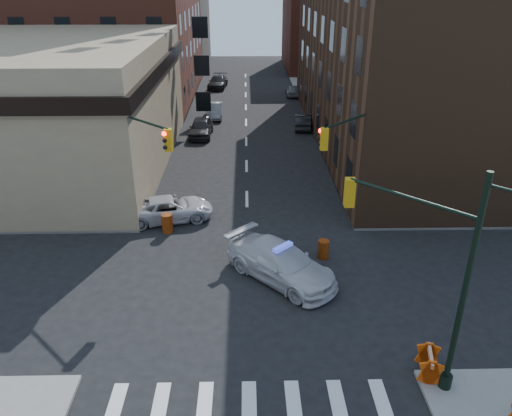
{
  "coord_description": "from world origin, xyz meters",
  "views": [
    {
      "loc": [
        -0.03,
        -19.17,
        13.19
      ],
      "look_at": [
        0.46,
        3.99,
        2.2
      ],
      "focal_mm": 35.0,
      "sensor_mm": 36.0,
      "label": 1
    }
  ],
  "objects_px": {
    "police_car": "(281,263)",
    "parked_car_wfar": "(215,110)",
    "pickup": "(170,209)",
    "pedestrian_b": "(35,207)",
    "parked_car_enear": "(303,121)",
    "pedestrian_a": "(108,211)",
    "barricade_se_a": "(429,364)",
    "parked_car_wnear": "(201,127)",
    "barricade_nw_a": "(130,207)",
    "barrel_bank": "(167,223)",
    "barrel_road": "(323,249)"
  },
  "relations": [
    {
      "from": "police_car",
      "to": "pedestrian_b",
      "type": "distance_m",
      "value": 14.92
    },
    {
      "from": "parked_car_wfar",
      "to": "barricade_se_a",
      "type": "height_order",
      "value": "parked_car_wfar"
    },
    {
      "from": "pedestrian_b",
      "to": "parked_car_enear",
      "type": "bearing_deg",
      "value": 25.61
    },
    {
      "from": "pickup",
      "to": "barricade_se_a",
      "type": "distance_m",
      "value": 16.87
    },
    {
      "from": "pickup",
      "to": "pedestrian_b",
      "type": "distance_m",
      "value": 7.63
    },
    {
      "from": "pickup",
      "to": "parked_car_wfar",
      "type": "bearing_deg",
      "value": -16.3
    },
    {
      "from": "barrel_bank",
      "to": "barricade_se_a",
      "type": "bearing_deg",
      "value": -46.18
    },
    {
      "from": "pedestrian_a",
      "to": "pedestrian_b",
      "type": "distance_m",
      "value": 4.44
    },
    {
      "from": "pedestrian_b",
      "to": "barricade_nw_a",
      "type": "height_order",
      "value": "pedestrian_b"
    },
    {
      "from": "barricade_se_a",
      "to": "pedestrian_b",
      "type": "bearing_deg",
      "value": 68.74
    },
    {
      "from": "pickup",
      "to": "barricade_nw_a",
      "type": "height_order",
      "value": "pickup"
    },
    {
      "from": "police_car",
      "to": "pedestrian_a",
      "type": "relative_size",
      "value": 2.95
    },
    {
      "from": "pedestrian_b",
      "to": "pickup",
      "type": "bearing_deg",
      "value": -18.98
    },
    {
      "from": "parked_car_enear",
      "to": "parked_car_wfar",
      "type": "bearing_deg",
      "value": -20.94
    },
    {
      "from": "pickup",
      "to": "parked_car_wfar",
      "type": "xyz_separation_m",
      "value": [
        1.38,
        22.72,
        0.0
      ]
    },
    {
      "from": "pickup",
      "to": "barricade_se_a",
      "type": "xyz_separation_m",
      "value": [
        10.89,
        -12.88,
        -0.07
      ]
    },
    {
      "from": "police_car",
      "to": "pedestrian_a",
      "type": "xyz_separation_m",
      "value": [
        -9.3,
        5.2,
        0.29
      ]
    },
    {
      "from": "barricade_se_a",
      "to": "parked_car_wfar",
      "type": "bearing_deg",
      "value": 27.66
    },
    {
      "from": "barrel_road",
      "to": "barricade_nw_a",
      "type": "relative_size",
      "value": 0.88
    },
    {
      "from": "parked_car_wfar",
      "to": "barricade_nw_a",
      "type": "distance_m",
      "value": 22.48
    },
    {
      "from": "barricade_se_a",
      "to": "barricade_nw_a",
      "type": "bearing_deg",
      "value": 57.44
    },
    {
      "from": "barrel_road",
      "to": "pedestrian_a",
      "type": "bearing_deg",
      "value": 163.82
    },
    {
      "from": "parked_car_wnear",
      "to": "barricade_nw_a",
      "type": "xyz_separation_m",
      "value": [
        -2.94,
        -15.86,
        -0.22
      ]
    },
    {
      "from": "pedestrian_a",
      "to": "barrel_bank",
      "type": "relative_size",
      "value": 1.82
    },
    {
      "from": "parked_car_wnear",
      "to": "barricade_se_a",
      "type": "bearing_deg",
      "value": -68.51
    },
    {
      "from": "parked_car_wfar",
      "to": "pedestrian_b",
      "type": "bearing_deg",
      "value": -112.82
    },
    {
      "from": "police_car",
      "to": "pedestrian_b",
      "type": "relative_size",
      "value": 3.18
    },
    {
      "from": "parked_car_enear",
      "to": "barricade_se_a",
      "type": "xyz_separation_m",
      "value": [
        1.14,
        -31.56,
        -0.04
      ]
    },
    {
      "from": "parked_car_enear",
      "to": "barrel_bank",
      "type": "bearing_deg",
      "value": 69.25
    },
    {
      "from": "barricade_nw_a",
      "to": "pickup",
      "type": "bearing_deg",
      "value": -25.86
    },
    {
      "from": "parked_car_wfar",
      "to": "parked_car_enear",
      "type": "height_order",
      "value": "parked_car_wfar"
    },
    {
      "from": "police_car",
      "to": "parked_car_wfar",
      "type": "bearing_deg",
      "value": 55.58
    },
    {
      "from": "pedestrian_a",
      "to": "barrel_bank",
      "type": "xyz_separation_m",
      "value": [
        3.29,
        -0.4,
        -0.6
      ]
    },
    {
      "from": "police_car",
      "to": "barrel_road",
      "type": "relative_size",
      "value": 5.91
    },
    {
      "from": "police_car",
      "to": "barrel_road",
      "type": "xyz_separation_m",
      "value": [
        2.28,
        1.84,
        -0.35
      ]
    },
    {
      "from": "parked_car_enear",
      "to": "police_car",
      "type": "bearing_deg",
      "value": 86.47
    },
    {
      "from": "parked_car_enear",
      "to": "pedestrian_a",
      "type": "relative_size",
      "value": 2.04
    },
    {
      "from": "pedestrian_a",
      "to": "barrel_bank",
      "type": "height_order",
      "value": "pedestrian_a"
    },
    {
      "from": "parked_car_wnear",
      "to": "pedestrian_b",
      "type": "distance_m",
      "value": 18.71
    },
    {
      "from": "pickup",
      "to": "parked_car_enear",
      "type": "height_order",
      "value": "pickup"
    },
    {
      "from": "barricade_se_a",
      "to": "barricade_nw_a",
      "type": "relative_size",
      "value": 1.12
    },
    {
      "from": "pedestrian_a",
      "to": "barricade_se_a",
      "type": "xyz_separation_m",
      "value": [
        14.13,
        -11.7,
        -0.51
      ]
    },
    {
      "from": "pickup",
      "to": "barricade_se_a",
      "type": "height_order",
      "value": "pickup"
    },
    {
      "from": "barrel_road",
      "to": "pedestrian_b",
      "type": "bearing_deg",
      "value": 165.52
    },
    {
      "from": "pedestrian_a",
      "to": "barricade_se_a",
      "type": "relative_size",
      "value": 1.56
    },
    {
      "from": "parked_car_wfar",
      "to": "police_car",
      "type": "bearing_deg",
      "value": -82.46
    },
    {
      "from": "pedestrian_a",
      "to": "barricade_nw_a",
      "type": "relative_size",
      "value": 1.76
    },
    {
      "from": "police_car",
      "to": "pedestrian_a",
      "type": "bearing_deg",
      "value": 107.23
    },
    {
      "from": "police_car",
      "to": "pedestrian_b",
      "type": "xyz_separation_m",
      "value": [
        -13.67,
        5.96,
        0.22
      ]
    },
    {
      "from": "police_car",
      "to": "barricade_se_a",
      "type": "distance_m",
      "value": 8.1
    }
  ]
}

